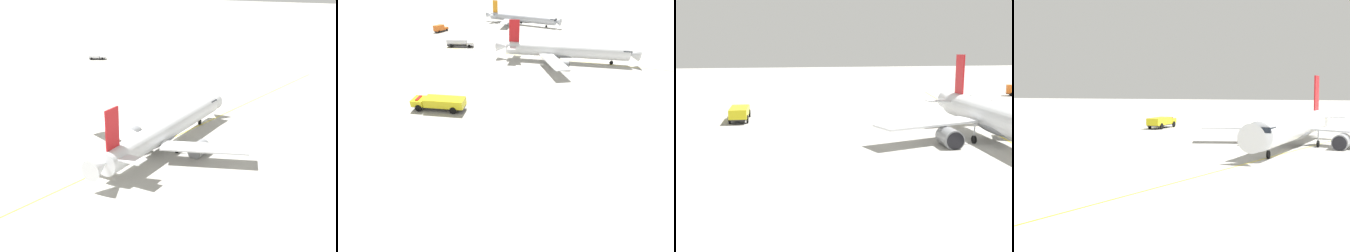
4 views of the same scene
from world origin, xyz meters
TOP-DOWN VIEW (x-y plane):
  - ground_plane at (0.00, 0.00)m, footprint 600.00×600.00m
  - airliner_main at (1.19, 2.65)m, footprint 33.18×42.58m
  - airliner_secondary at (66.64, 15.10)m, footprint 31.21×40.90m
  - catering_truck_truck at (44.99, 53.55)m, footprint 7.71×5.88m
  - fuel_tanker_truck at (17.58, 38.47)m, footprint 3.05×9.98m
  - fire_tender_truck at (-31.10, 32.13)m, footprint 4.05×10.71m
  - taxiway_centreline at (2.98, 2.68)m, footprint 44.37×135.78m

SIDE VIEW (x-z plane):
  - ground_plane at x=0.00m, z-range 0.00..0.00m
  - taxiway_centreline at x=2.98m, z-range 0.00..0.01m
  - fire_tender_truck at x=-31.10m, z-range 0.29..2.79m
  - fuel_tanker_truck at x=17.58m, z-range 0.15..3.02m
  - catering_truck_truck at x=44.99m, z-range 0.11..3.21m
  - airliner_secondary at x=66.64m, z-range -2.55..8.54m
  - airliner_main at x=1.19m, z-range -2.82..8.93m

